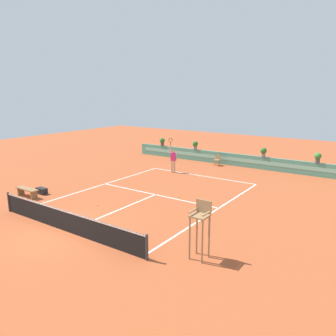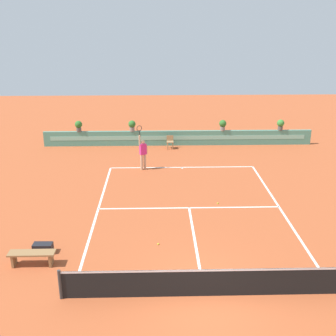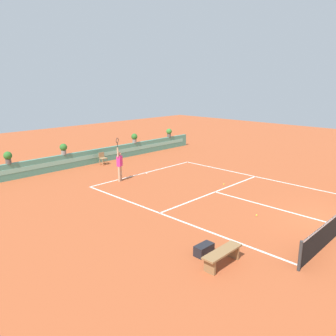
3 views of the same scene
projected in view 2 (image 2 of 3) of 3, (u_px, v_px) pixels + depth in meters
The scene contains 14 objects.
ground_plane at pixel (190, 212), 18.63m from camera, with size 60.00×60.00×0.00m, color #A84C28.
court_lines at pixel (189, 205), 19.30m from camera, with size 8.32×11.94×0.01m.
net at pixel (205, 282), 12.81m from camera, with size 8.92×0.10×1.00m.
back_wall_barrier at pixel (178, 138), 28.24m from camera, with size 18.00×0.21×1.00m.
ball_kid_chair at pixel (170, 141), 27.54m from camera, with size 0.44×0.44×0.85m.
bench_courtside at pixel (32, 256), 14.48m from camera, with size 1.60×0.44×0.51m.
gear_bag at pixel (43, 248), 15.34m from camera, with size 0.70×0.36×0.36m, color black.
tennis_player at pixel (143, 152), 23.50m from camera, with size 0.56×0.36×2.58m.
tennis_ball_near_baseline at pixel (218, 203), 19.40m from camera, with size 0.07×0.07×0.07m, color #CCE033.
tennis_ball_mid_court at pixel (158, 244), 15.90m from camera, with size 0.07×0.07×0.07m, color #CCE033.
potted_plant_right at pixel (223, 124), 28.01m from camera, with size 0.48×0.48×0.72m.
potted_plant_far_right at pixel (281, 124), 28.11m from camera, with size 0.48×0.48×0.72m.
potted_plant_left at pixel (132, 125), 27.85m from camera, with size 0.48×0.48×0.72m.
potted_plant_far_left at pixel (79, 125), 27.76m from camera, with size 0.48×0.48×0.72m.
Camera 2 is at (-1.43, -10.85, 8.11)m, focal length 44.81 mm.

